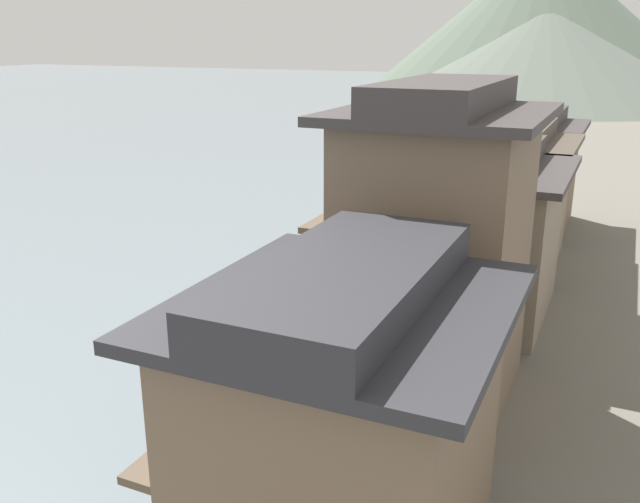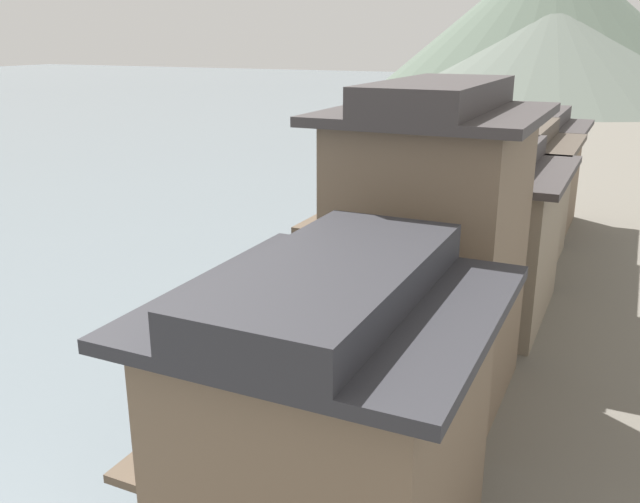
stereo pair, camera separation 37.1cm
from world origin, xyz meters
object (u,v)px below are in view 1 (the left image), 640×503
Objects in this scene: boat_moored_far at (239,382)px; boat_moored_third at (447,208)px; house_waterfront_tall at (487,233)px; mooring_post_dock_mid at (342,342)px; mooring_post_dock_far at (407,274)px; house_waterfront_nearest at (345,420)px; house_waterfront_far at (533,169)px; boat_moored_second at (500,166)px; house_waterfront_narrow at (513,195)px; mooring_post_dock_near at (210,474)px; boat_moored_nearest at (431,185)px; house_waterfront_second at (436,249)px.

boat_moored_third is at bearing 89.27° from boat_moored_far.
house_waterfront_tall is 10.41× the size of mooring_post_dock_mid.
mooring_post_dock_far is at bearing -81.92° from boat_moored_third.
house_waterfront_nearest is (5.69, -30.76, 3.54)m from boat_moored_third.
house_waterfront_nearest is 27.15m from house_waterfront_far.
house_waterfront_nearest is at bearing -83.52° from boat_moored_second.
house_waterfront_tall and house_waterfront_far have the same top height.
boat_moored_far is 0.54× the size of house_waterfront_narrow.
mooring_post_dock_near is at bearing -85.86° from boat_moored_third.
boat_moored_second is 0.71× the size of house_waterfront_nearest.
mooring_post_dock_mid is at bearing -80.11° from boat_moored_nearest.
boat_moored_far is at bearing -91.01° from boat_moored_second.
boat_moored_second is 40.56m from boat_moored_far.
house_waterfront_tall is 6.71m from house_waterfront_narrow.
house_waterfront_tall is (0.12, 6.83, -1.31)m from house_waterfront_second.
house_waterfront_far is 19.28m from mooring_post_dock_mid.
boat_moored_second is at bearing 88.54° from boat_moored_third.
boat_moored_far is (-0.72, -40.56, -0.03)m from boat_moored_second.
house_waterfront_second reaches higher than house_waterfront_tall.
house_waterfront_tall is at bearing -89.00° from house_waterfront_far.
boat_moored_nearest is at bearing 99.89° from mooring_post_dock_mid.
boat_moored_second is 0.52× the size of house_waterfront_second.
boat_moored_far is at bearing -105.01° from house_waterfront_far.
mooring_post_dock_near is at bearing -104.51° from house_waterfront_tall.
house_waterfront_second is at bearing -22.62° from mooring_post_dock_mid.
house_waterfront_second reaches higher than boat_moored_second.
house_waterfront_narrow reaches higher than boat_moored_far.
house_waterfront_second reaches higher than mooring_post_dock_far.
boat_moored_third is at bearing 117.83° from house_waterfront_narrow.
boat_moored_nearest is at bearing 97.85° from mooring_post_dock_near.
boat_moored_far is 0.51× the size of house_waterfront_tall.
boat_moored_second reaches higher than boat_moored_third.
mooring_post_dock_near is (-3.29, -6.34, -3.92)m from house_waterfront_second.
house_waterfront_narrow is 1.10× the size of house_waterfront_far.
boat_moored_far is 0.59× the size of house_waterfront_far.
mooring_post_dock_near is 7.71m from mooring_post_dock_mid.
house_waterfront_second is 13.60m from house_waterfront_narrow.
mooring_post_dock_mid is at bearing -87.33° from boat_moored_second.
boat_moored_second is 40.21m from house_waterfront_second.
mooring_post_dock_mid is (-3.51, 8.32, -2.66)m from house_waterfront_nearest.
house_waterfront_nearest is at bearing -79.51° from boat_moored_third.
boat_moored_third is 24.91m from house_waterfront_second.
boat_moored_nearest is at bearing 94.69° from boat_moored_far.
mooring_post_dock_near is 1.04× the size of mooring_post_dock_far.
house_waterfront_tall reaches higher than mooring_post_dock_mid.
mooring_post_dock_mid reaches higher than boat_moored_nearest.
house_waterfront_nearest is (8.59, -37.47, 3.59)m from boat_moored_nearest.
house_waterfront_second is (5.79, 0.95, 4.84)m from boat_moored_far.
boat_moored_far is 0.42× the size of house_waterfront_second.
mooring_post_dock_near is (5.08, -36.86, 0.97)m from boat_moored_nearest.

